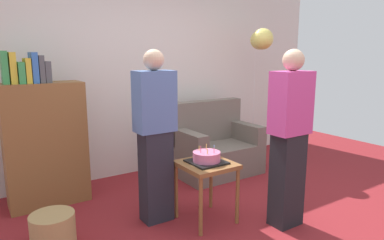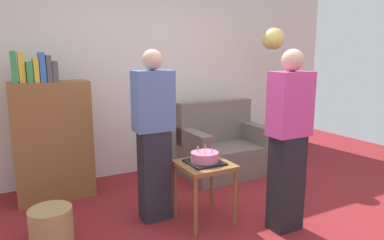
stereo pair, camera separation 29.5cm
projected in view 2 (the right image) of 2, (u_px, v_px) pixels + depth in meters
ground_plane at (239, 231)px, 3.13m from camera, size 8.00×8.00×0.00m
wall_back at (152, 72)px, 4.65m from camera, size 6.00×0.10×2.70m
couch at (223, 149)px, 4.60m from camera, size 1.10×0.70×0.96m
bookshelf at (52, 137)px, 3.74m from camera, size 0.80×0.36×1.62m
side_table at (204, 172)px, 3.24m from camera, size 0.48×0.48×0.58m
birthday_cake at (205, 158)px, 3.22m from camera, size 0.32×0.32×0.17m
person_blowing_candles at (154, 135)px, 3.24m from camera, size 0.36×0.22×1.63m
person_holding_cake at (288, 141)px, 3.04m from camera, size 0.36×0.22×1.63m
wicker_basket at (51, 225)px, 2.94m from camera, size 0.36×0.36×0.30m
handbag at (297, 177)px, 4.21m from camera, size 0.28×0.14×0.20m
balloon_bunch at (273, 39)px, 4.68m from camera, size 0.34×0.40×1.93m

